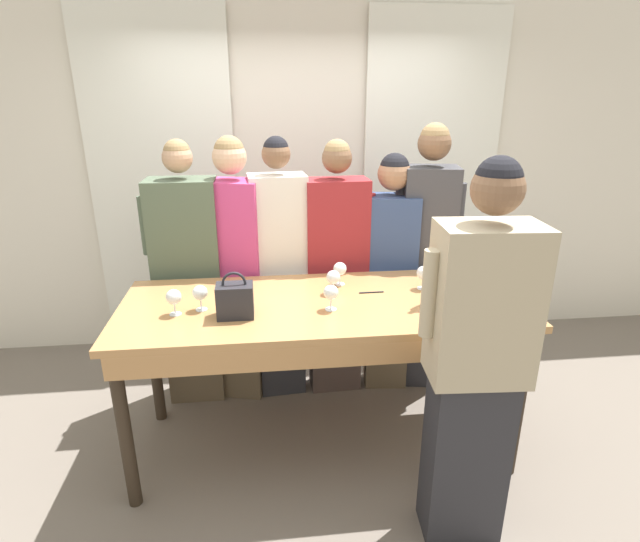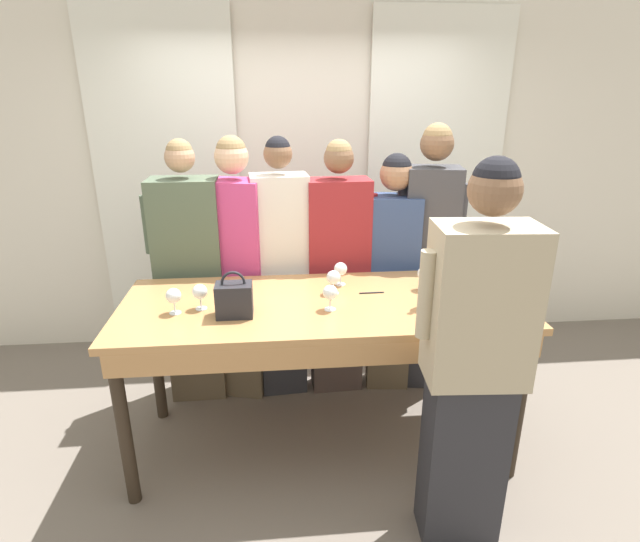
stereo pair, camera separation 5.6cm
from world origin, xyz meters
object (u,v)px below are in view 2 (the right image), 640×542
object	(u,v)px
wine_glass_front_left	(174,296)
wine_glass_back_mid	(424,274)
guest_striped_shirt	(337,270)
tasting_bar	(322,321)
wine_glass_front_right	(200,292)
wine_glass_center_left	(341,270)
guest_olive_jacket	(191,276)
handbag	(234,299)
wine_bottle	(429,286)
host_pouring	(474,365)
guest_cream_sweater	(281,269)
wine_glass_center_right	(482,276)
wine_glass_back_left	(470,288)
wine_glass_front_mid	(333,278)
wine_glass_center_mid	(330,293)
guest_beige_cap	(428,258)
guest_navy_coat	(391,271)
guest_pink_top	(238,269)

from	to	relation	value
wine_glass_front_left	wine_glass_back_mid	xyz separation A→B (m)	(1.41, 0.21, 0.00)
wine_glass_front_left	guest_striped_shirt	distance (m)	1.21
tasting_bar	wine_glass_front_right	xyz separation A→B (m)	(-0.66, -0.01, 0.20)
wine_glass_center_left	guest_olive_jacket	bearing A→B (deg)	157.79
handbag	wine_glass_front_left	size ratio (longest dim) A/B	1.76
wine_bottle	handbag	distance (m)	1.05
wine_bottle	host_pouring	distance (m)	0.61
wine_glass_front_right	wine_glass_back_mid	xyz separation A→B (m)	(1.28, 0.16, 0.00)
tasting_bar	handbag	distance (m)	0.52
tasting_bar	wine_glass_front_right	distance (m)	0.69
guest_cream_sweater	guest_striped_shirt	distance (m)	0.39
guest_cream_sweater	wine_glass_center_left	bearing A→B (deg)	-47.90
wine_glass_center_right	guest_olive_jacket	bearing A→B (deg)	161.79
wine_glass_back_mid	wine_glass_back_left	bearing A→B (deg)	-51.24
wine_glass_front_left	guest_olive_jacket	xyz separation A→B (m)	(-0.03, 0.72, -0.15)
wine_glass_front_right	guest_cream_sweater	bearing A→B (deg)	56.72
wine_glass_front_left	wine_glass_front_mid	xyz separation A→B (m)	(0.87, 0.19, 0.00)
wine_glass_front_mid	wine_glass_back_mid	distance (m)	0.54
wine_glass_back_mid	guest_striped_shirt	bearing A→B (deg)	130.99
wine_glass_center_mid	guest_olive_jacket	bearing A→B (deg)	138.66
wine_glass_front_right	host_pouring	size ratio (longest dim) A/B	0.08
wine_glass_front_mid	guest_beige_cap	distance (m)	0.90
wine_glass_back_left	guest_olive_jacket	distance (m)	1.81
wine_glass_back_mid	guest_beige_cap	world-z (taller)	guest_beige_cap
wine_bottle	guest_navy_coat	distance (m)	0.79
wine_glass_back_left	wine_glass_back_mid	size ratio (longest dim) A/B	1.00
wine_glass_front_left	host_pouring	size ratio (longest dim) A/B	0.08
wine_glass_front_left	wine_glass_center_mid	size ratio (longest dim) A/B	1.00
wine_glass_front_left	guest_striped_shirt	size ratio (longest dim) A/B	0.08
wine_glass_center_left	wine_glass_center_mid	bearing A→B (deg)	-106.04
guest_olive_jacket	guest_cream_sweater	xyz separation A→B (m)	(0.61, 0.00, 0.02)
handbag	wine_glass_back_left	xyz separation A→B (m)	(1.28, 0.03, 0.00)
tasting_bar	wine_glass_front_left	world-z (taller)	wine_glass_front_left
guest_cream_sweater	guest_striped_shirt	world-z (taller)	guest_cream_sweater
wine_glass_front_left	wine_glass_front_mid	world-z (taller)	same
wine_glass_back_mid	guest_pink_top	bearing A→B (deg)	155.34
wine_glass_front_mid	guest_olive_jacket	xyz separation A→B (m)	(-0.90, 0.53, -0.15)
guest_striped_shirt	wine_glass_back_mid	bearing A→B (deg)	-49.01
guest_striped_shirt	tasting_bar	bearing A→B (deg)	-104.37
guest_pink_top	guest_beige_cap	world-z (taller)	guest_beige_cap
wine_bottle	wine_glass_front_mid	bearing A→B (deg)	154.92
guest_cream_sweater	guest_beige_cap	xyz separation A→B (m)	(1.02, -0.00, 0.05)
handbag	wine_glass_center_mid	xyz separation A→B (m)	(0.51, 0.03, 0.00)
wine_bottle	host_pouring	bearing A→B (deg)	-87.22
guest_beige_cap	host_pouring	bearing A→B (deg)	-98.48
wine_bottle	guest_olive_jacket	xyz separation A→B (m)	(-1.40, 0.76, -0.18)
wine_bottle	wine_glass_front_right	size ratio (longest dim) A/B	2.35
wine_glass_center_left	host_pouring	world-z (taller)	host_pouring
wine_glass_back_left	guest_navy_coat	xyz separation A→B (m)	(-0.26, 0.75, -0.16)
wine_glass_front_mid	wine_glass_center_left	bearing A→B (deg)	66.37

